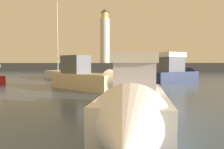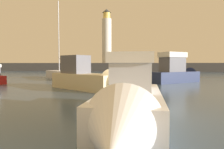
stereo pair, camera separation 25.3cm
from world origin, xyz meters
name	(u,v)px [view 1 (the left image)]	position (x,y,z in m)	size (l,w,h in m)	color
ground_plane	(110,78)	(0.00, 27.40, 0.00)	(220.00, 220.00, 0.00)	#384C60
breakwater	(122,67)	(0.00, 54.80, 1.19)	(86.37, 6.00, 2.39)	#423F3D
lighthouse	(105,38)	(-5.00, 54.80, 9.78)	(2.72, 2.72, 15.60)	silver
motorboat_0	(133,104)	(3.81, 4.61, 0.79)	(2.50, 7.55, 3.04)	white
motorboat_2	(178,72)	(8.84, 21.65, 1.15)	(7.34, 6.32, 3.76)	#1E284C
motorboat_3	(90,79)	(0.22, 13.77, 0.93)	(7.80, 6.13, 3.17)	beige
sailboat_moored	(60,75)	(-6.68, 24.59, 0.61)	(7.20, 7.70, 11.13)	silver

